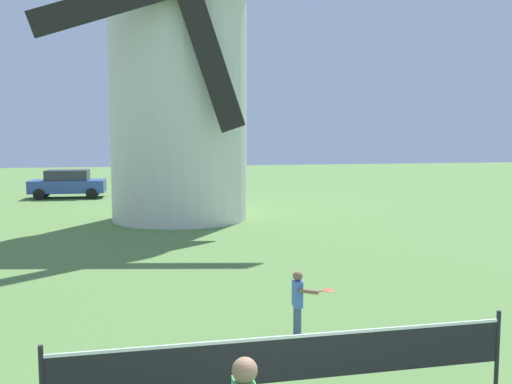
{
  "coord_description": "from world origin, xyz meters",
  "views": [
    {
      "loc": [
        -1.96,
        -4.14,
        3.46
      ],
      "look_at": [
        -0.12,
        4.3,
        2.58
      ],
      "focal_mm": 39.04,
      "sensor_mm": 36.0,
      "label": 1
    }
  ],
  "objects_px": {
    "parked_car_blue": "(68,183)",
    "player_far": "(299,299)",
    "tennis_net": "(290,359)",
    "windmill": "(178,60)"
  },
  "relations": [
    {
      "from": "windmill",
      "to": "player_far",
      "type": "relative_size",
      "value": 12.34
    },
    {
      "from": "windmill",
      "to": "parked_car_blue",
      "type": "relative_size",
      "value": 3.42
    },
    {
      "from": "tennis_net",
      "to": "player_far",
      "type": "distance_m",
      "value": 2.7
    },
    {
      "from": "tennis_net",
      "to": "parked_car_blue",
      "type": "relative_size",
      "value": 1.44
    },
    {
      "from": "windmill",
      "to": "parked_car_blue",
      "type": "bearing_deg",
      "value": 120.64
    },
    {
      "from": "windmill",
      "to": "player_far",
      "type": "height_order",
      "value": "windmill"
    },
    {
      "from": "player_far",
      "to": "parked_car_blue",
      "type": "height_order",
      "value": "parked_car_blue"
    },
    {
      "from": "tennis_net",
      "to": "parked_car_blue",
      "type": "distance_m",
      "value": 26.6
    },
    {
      "from": "parked_car_blue",
      "to": "player_far",
      "type": "bearing_deg",
      "value": -74.71
    },
    {
      "from": "windmill",
      "to": "player_far",
      "type": "bearing_deg",
      "value": -86.35
    }
  ]
}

